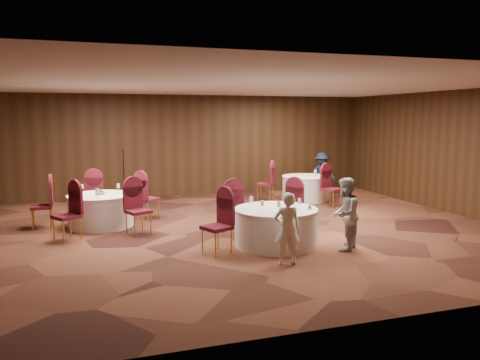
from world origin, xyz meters
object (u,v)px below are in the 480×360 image
object	(u,v)px
table_left	(101,210)
woman_a	(287,228)
table_right	(306,188)
woman_b	(345,214)
man_c	(322,174)
mic_stand	(124,188)
table_main	(276,227)

from	to	relation	value
table_left	woman_a	distance (m)	4.91
table_right	table_left	bearing A→B (deg)	-164.52
woman_b	table_right	bearing A→B (deg)	-153.36
woman_b	man_c	world-z (taller)	woman_b
mic_stand	woman_a	world-z (taller)	mic_stand
table_main	man_c	size ratio (longest dim) A/B	1.19
table_left	woman_b	bearing A→B (deg)	-38.35
table_main	woman_a	xyz separation A→B (m)	(-0.26, -1.15, 0.25)
table_left	woman_a	xyz separation A→B (m)	(2.96, -3.91, 0.25)
table_right	mic_stand	world-z (taller)	mic_stand
mic_stand	table_right	bearing A→B (deg)	-11.97
table_right	woman_a	size ratio (longest dim) A/B	1.15
man_c	mic_stand	bearing A→B (deg)	-151.08
woman_b	mic_stand	bearing A→B (deg)	-105.16
table_right	mic_stand	distance (m)	5.39
table_right	woman_b	bearing A→B (deg)	-108.03
mic_stand	woman_b	xyz separation A→B (m)	(3.62, -6.22, 0.23)
table_right	man_c	bearing A→B (deg)	40.11
table_right	woman_a	distance (m)	6.35
table_left	table_right	distance (m)	6.23
mic_stand	woman_a	xyz separation A→B (m)	(2.23, -6.69, 0.17)
table_right	man_c	size ratio (longest dim) A/B	1.05
table_right	man_c	distance (m)	1.29
mic_stand	table_left	bearing A→B (deg)	-104.66
mic_stand	man_c	size ratio (longest dim) A/B	1.16
table_main	mic_stand	distance (m)	6.07
table_right	man_c	xyz separation A→B (m)	(0.96, 0.81, 0.31)
table_main	man_c	xyz separation A→B (m)	(3.74, 5.22, 0.31)
mic_stand	woman_b	world-z (taller)	mic_stand
table_left	woman_a	world-z (taller)	woman_a
table_left	table_right	world-z (taller)	same
mic_stand	woman_a	distance (m)	7.05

